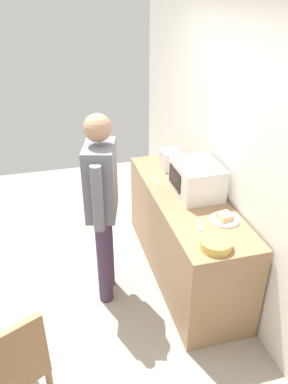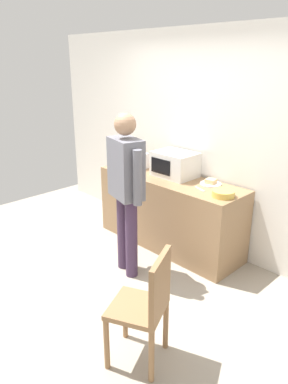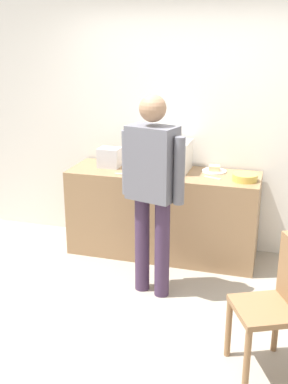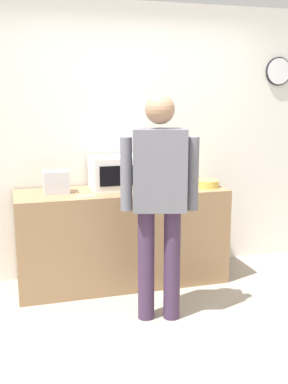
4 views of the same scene
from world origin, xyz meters
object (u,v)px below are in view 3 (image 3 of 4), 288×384
Objects in this scene: salad_bowl at (245,177)px; wooden_chair at (277,302)px; spoon_utensil at (123,174)px; person_standing at (152,182)px; toaster at (110,157)px; fork_utensil at (213,178)px; sandwich_plate at (214,170)px; microwave at (165,155)px.

salad_bowl is 1.58m from wooden_chair.
spoon_utensil is 0.77m from person_standing.
toaster is 1.08m from person_standing.
salad_bowl reaches higher than wooden_chair.
sandwich_plate is at bearing 94.56° from fork_utensil.
spoon_utensil is at bearing 138.32° from wooden_chair.
microwave is at bearing 161.82° from fork_utensil.
fork_utensil is 1.67m from wooden_chair.
sandwich_plate is 0.14× the size of person_standing.
salad_bowl is at bearing 5.88° from spoon_utensil.
toaster is (-1.07, -0.12, 0.08)m from sandwich_plate.
person_standing is at bearing -119.00° from fork_utensil.
microwave is at bearing 168.36° from salad_bowl.
salad_bowl is 1.08× the size of toaster.
spoon_utensil is (-0.87, -0.12, 0.00)m from fork_utensil.
microwave is at bearing -173.72° from sandwich_plate.
spoon_utensil is (-1.17, -0.12, -0.03)m from salad_bowl.
sandwich_plate is at bearing 22.07° from spoon_utensil.
spoon_utensil is at bearing -172.13° from fork_utensil.
salad_bowl reaches higher than sandwich_plate.
sandwich_plate reaches higher than wooden_chair.
person_standing is at bearing -134.19° from salad_bowl.
spoon_utensil is at bearing -157.93° from sandwich_plate.
person_standing reaches higher than sandwich_plate.
microwave is 0.48m from spoon_utensil.
microwave is at bearing 125.55° from wooden_chair.
microwave is 0.52m from sandwich_plate.
wooden_chair is (1.53, -1.36, -0.37)m from spoon_utensil.
microwave is at bearing 6.21° from toaster.
fork_utensil is (0.52, -0.17, -0.15)m from microwave.
fork_utensil is at bearing -85.44° from sandwich_plate.
sandwich_plate is at bearing 6.28° from microwave.
wooden_chair is (0.66, -1.48, -0.37)m from fork_utensil.
wooden_chair is at bearing -42.12° from toaster.
salad_bowl is at bearing 103.70° from wooden_chair.
toaster is at bearing -173.76° from sandwich_plate.
person_standing reaches higher than salad_bowl.
fork_utensil is at bearing 7.87° from spoon_utensil.
microwave reaches higher than sandwich_plate.
sandwich_plate is 1.10× the size of toaster.
microwave is 0.84m from salad_bowl.
toaster is at bearing 129.74° from person_standing.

